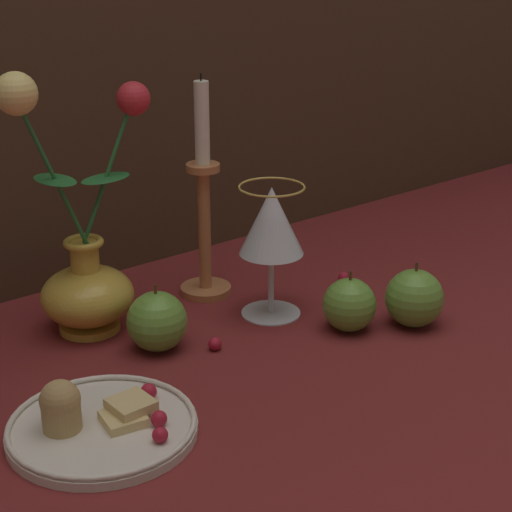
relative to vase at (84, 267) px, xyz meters
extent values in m
plane|color=maroon|center=(0.11, -0.16, -0.09)|extent=(2.40, 2.40, 0.00)
cylinder|color=gold|center=(0.00, 0.00, -0.08)|extent=(0.08, 0.08, 0.01)
ellipsoid|color=gold|center=(0.00, 0.00, -0.04)|extent=(0.12, 0.12, 0.07)
cylinder|color=gold|center=(0.00, 0.00, 0.01)|extent=(0.04, 0.04, 0.05)
torus|color=gold|center=(0.00, 0.00, 0.03)|extent=(0.05, 0.05, 0.01)
cylinder|color=#23662D|center=(-0.03, 0.00, 0.13)|extent=(0.08, 0.01, 0.20)
ellipsoid|color=#23662D|center=(-0.03, 0.00, 0.12)|extent=(0.05, 0.07, 0.00)
sphere|color=#EFD67A|center=(-0.07, -0.01, 0.23)|extent=(0.05, 0.05, 0.05)
cylinder|color=#23662D|center=(0.04, 0.00, 0.12)|extent=(0.09, 0.01, 0.17)
ellipsoid|color=#23662D|center=(0.04, 0.00, 0.11)|extent=(0.08, 0.05, 0.00)
sphere|color=red|center=(0.08, 0.00, 0.20)|extent=(0.04, 0.04, 0.04)
cylinder|color=silver|center=(-0.11, -0.22, -0.08)|extent=(0.20, 0.20, 0.01)
torus|color=silver|center=(-0.11, -0.22, -0.07)|extent=(0.20, 0.20, 0.01)
cylinder|color=tan|center=(-0.14, -0.20, -0.06)|extent=(0.04, 0.04, 0.03)
sphere|color=tan|center=(-0.14, -0.20, -0.04)|extent=(0.04, 0.04, 0.04)
cube|color=#DBBC7A|center=(-0.09, -0.23, -0.07)|extent=(0.05, 0.05, 0.01)
cube|color=#DBBC7A|center=(-0.07, -0.23, -0.06)|extent=(0.04, 0.04, 0.01)
sphere|color=#AD192D|center=(-0.08, -0.29, -0.07)|extent=(0.02, 0.02, 0.02)
sphere|color=#AD192D|center=(-0.06, -0.26, -0.07)|extent=(0.02, 0.02, 0.02)
sphere|color=#AD192D|center=(-0.06, -0.23, -0.07)|extent=(0.02, 0.02, 0.02)
sphere|color=#AD192D|center=(-0.04, -0.21, -0.07)|extent=(0.02, 0.02, 0.02)
cylinder|color=silver|center=(0.21, -0.11, -0.09)|extent=(0.08, 0.08, 0.00)
cylinder|color=silver|center=(0.21, -0.11, -0.04)|extent=(0.01, 0.01, 0.08)
cone|color=silver|center=(0.21, -0.11, 0.05)|extent=(0.09, 0.09, 0.09)
cone|color=#E5CC66|center=(0.21, -0.11, 0.03)|extent=(0.07, 0.07, 0.06)
torus|color=gold|center=(0.21, -0.11, 0.09)|extent=(0.09, 0.09, 0.00)
cylinder|color=#B77042|center=(0.19, 0.00, -0.08)|extent=(0.07, 0.07, 0.01)
cylinder|color=#B77042|center=(0.19, 0.00, 0.01)|extent=(0.02, 0.02, 0.17)
cylinder|color=#B77042|center=(0.19, 0.00, 0.10)|extent=(0.05, 0.05, 0.01)
cylinder|color=silver|center=(0.19, 0.00, 0.16)|extent=(0.02, 0.02, 0.11)
cylinder|color=black|center=(0.19, 0.00, 0.22)|extent=(0.00, 0.00, 0.01)
sphere|color=#669938|center=(0.04, -0.10, -0.05)|extent=(0.07, 0.07, 0.07)
cylinder|color=#4C3319|center=(0.04, -0.10, -0.01)|extent=(0.00, 0.00, 0.01)
sphere|color=#669938|center=(0.26, -0.21, -0.05)|extent=(0.07, 0.07, 0.07)
cylinder|color=#4C3319|center=(0.26, -0.21, -0.01)|extent=(0.00, 0.00, 0.01)
sphere|color=#669938|center=(0.34, -0.25, -0.05)|extent=(0.08, 0.08, 0.08)
cylinder|color=#4C3319|center=(0.34, -0.25, 0.00)|extent=(0.00, 0.00, 0.01)
sphere|color=#AD192D|center=(0.09, -0.15, -0.08)|extent=(0.02, 0.02, 0.02)
sphere|color=#AD192D|center=(0.36, -0.10, -0.08)|extent=(0.02, 0.02, 0.02)
sphere|color=#AD192D|center=(0.33, -0.17, -0.08)|extent=(0.02, 0.02, 0.02)
camera|label=1|loc=(-0.45, -0.91, 0.41)|focal=60.00mm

